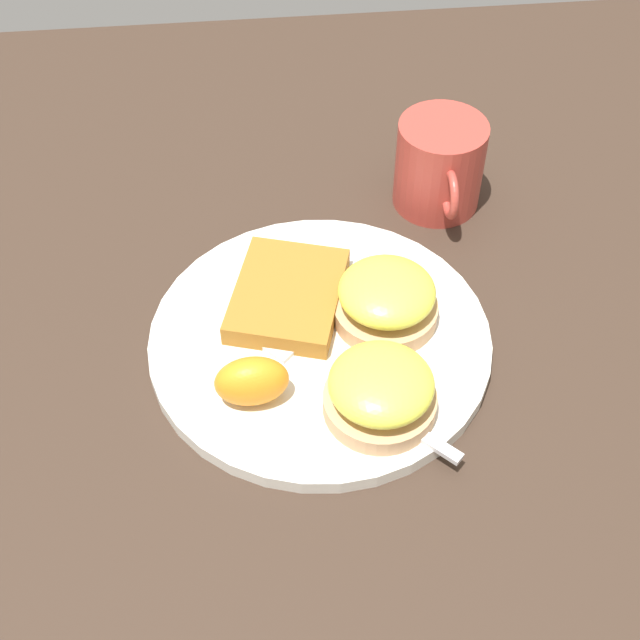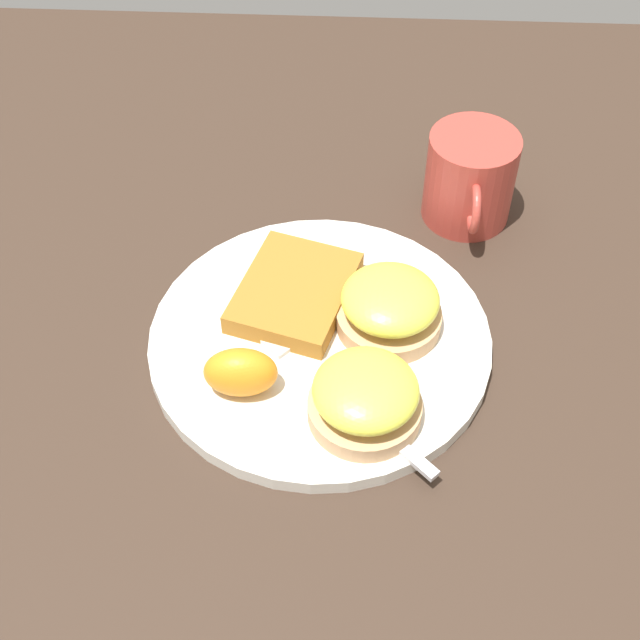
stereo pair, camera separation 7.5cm
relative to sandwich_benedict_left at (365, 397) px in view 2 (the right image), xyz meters
name	(u,v)px [view 2 (the right image)]	position (x,y,z in m)	size (l,w,h in m)	color
ground_plane	(320,346)	(-0.08, -0.04, -0.04)	(1.10, 1.10, 0.00)	#38281E
plate	(320,341)	(-0.08, -0.04, -0.03)	(0.30, 0.30, 0.01)	silver
sandwich_benedict_left	(365,397)	(0.00, 0.00, 0.00)	(0.09, 0.09, 0.05)	tan
sandwich_benedict_right	(390,307)	(-0.10, 0.02, 0.00)	(0.09, 0.09, 0.05)	tan
hashbrown_patty	(295,292)	(-0.12, -0.06, -0.01)	(0.12, 0.09, 0.02)	#A06924
orange_wedge	(241,372)	(-0.02, -0.10, 0.00)	(0.06, 0.04, 0.04)	orange
fork	(328,384)	(-0.03, -0.03, -0.02)	(0.16, 0.16, 0.00)	silver
cup	(470,178)	(-0.26, 0.10, 0.01)	(0.12, 0.09, 0.09)	#B23D33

